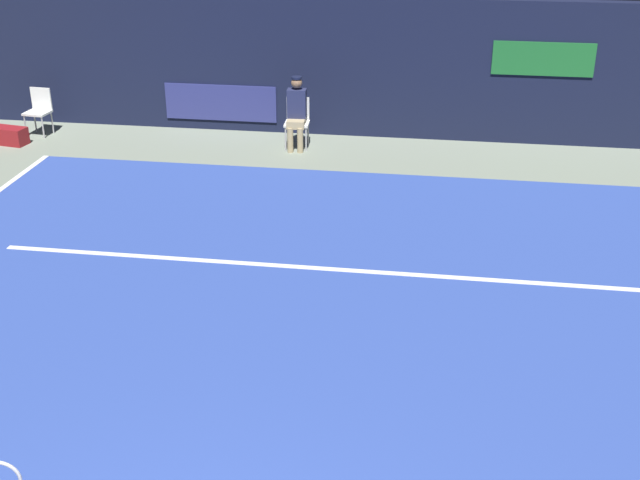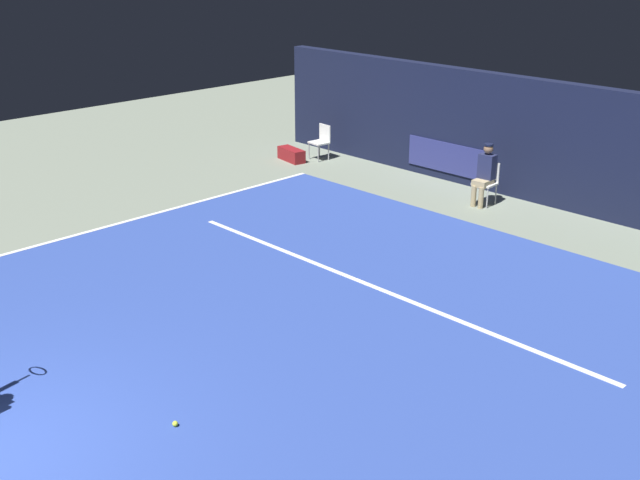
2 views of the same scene
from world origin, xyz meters
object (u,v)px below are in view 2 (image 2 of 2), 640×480
object	(u,v)px
courtside_chair_near	(321,140)
tennis_ball	(175,424)
line_judge_on_chair	(485,174)
equipment_bag	(291,155)

from	to	relation	value
courtside_chair_near	tennis_ball	distance (m)	11.96
courtside_chair_near	tennis_ball	size ratio (longest dim) A/B	12.94
courtside_chair_near	line_judge_on_chair	bearing A→B (deg)	-1.29
line_judge_on_chair	courtside_chair_near	size ratio (longest dim) A/B	1.50
courtside_chair_near	tennis_ball	bearing A→B (deg)	-52.71
tennis_ball	courtside_chair_near	bearing A→B (deg)	127.29
line_judge_on_chair	courtside_chair_near	distance (m)	5.04
tennis_ball	equipment_bag	size ratio (longest dim) A/B	0.08
line_judge_on_chair	tennis_ball	distance (m)	9.67
equipment_bag	courtside_chair_near	bearing A→B (deg)	68.24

